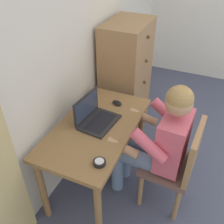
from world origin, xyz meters
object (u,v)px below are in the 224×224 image
Objects in this scene: dresser at (126,78)px; laptop at (95,117)px; desk_clock at (99,163)px; computer_mouse at (117,103)px; chair at (177,163)px; person_seated at (158,140)px; desk at (97,136)px.

laptop is at bearing -175.23° from dresser.
dresser is 14.30× the size of desk_clock.
chair is at bearing -93.22° from computer_mouse.
person_seated reaches higher than chair.
chair is 9.65× the size of desk_clock.
laptop reaches higher than desk_clock.
laptop is 4.03× the size of desk_clock.
desk_clock is at bearing -150.38° from desk.
chair is 0.74m from computer_mouse.
chair is at bearing -138.45° from dresser.
computer_mouse is at bearing 13.33° from desk_clock.
dresser reaches higher than person_seated.
computer_mouse is at bearing 67.32° from chair.
chair is (-0.90, -0.80, -0.16)m from dresser.
desk is 0.17m from laptop.
person_seated is 0.55m from laptop.
dresser is at bearing 41.55° from chair.
person_seated is at bearing -99.91° from computer_mouse.
laptop reaches higher than desk.
dresser reaches higher than chair.
dresser is 1.48× the size of chair.
person_seated is (0.01, 0.18, 0.18)m from chair.
laptop is (0.04, 0.03, 0.16)m from desk.
chair reaches higher than computer_mouse.
computer_mouse is at bearing -12.53° from laptop.
laptop is at bearing 95.30° from person_seated.
chair is 0.70m from desk_clock.
dresser reaches higher than desk.
chair is 2.39× the size of laptop.
dresser is 0.65m from computer_mouse.
desk_clock is (-0.46, 0.29, 0.07)m from person_seated.
laptop reaches higher than chair.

